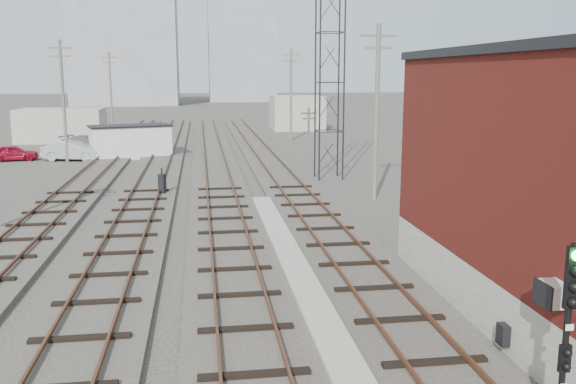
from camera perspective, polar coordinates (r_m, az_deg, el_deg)
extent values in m
plane|color=#282621|center=(62.88, -5.90, 4.95)|extent=(320.00, 320.00, 0.00)
cube|color=#332D28|center=(42.28, -1.32, 2.25)|extent=(3.20, 90.00, 0.20)
cube|color=#4C2816|center=(42.17, -2.29, 2.53)|extent=(0.07, 90.00, 0.12)
cube|color=#4C2816|center=(42.34, -0.35, 2.58)|extent=(0.07, 90.00, 0.12)
cube|color=#332D28|center=(42.00, -6.75, 2.11)|extent=(3.20, 90.00, 0.20)
cube|color=#4C2816|center=(41.95, -7.73, 2.40)|extent=(0.07, 90.00, 0.12)
cube|color=#4C2816|center=(41.98, -5.77, 2.45)|extent=(0.07, 90.00, 0.12)
cube|color=#332D28|center=(42.09, -12.20, 1.96)|extent=(3.20, 90.00, 0.20)
cube|color=#4C2816|center=(42.12, -13.19, 2.24)|extent=(0.07, 90.00, 0.12)
cube|color=#4C2816|center=(42.01, -11.23, 2.30)|extent=(0.07, 90.00, 0.12)
cube|color=#332D28|center=(42.57, -17.58, 1.79)|extent=(3.20, 90.00, 0.20)
cube|color=#4C2816|center=(42.66, -18.55, 2.07)|extent=(0.07, 90.00, 0.12)
cube|color=#4C2816|center=(42.42, -16.64, 2.13)|extent=(0.07, 90.00, 0.12)
cube|color=gray|center=(17.93, 1.98, -9.82)|extent=(0.90, 28.00, 0.26)
cube|color=gray|center=(18.51, 25.27, -8.18)|extent=(6.00, 12.00, 1.50)
cube|color=beige|center=(13.19, 23.54, -8.72)|extent=(0.45, 0.62, 0.45)
cube|color=black|center=(15.47, 19.49, -12.46)|extent=(0.20, 0.35, 0.50)
cylinder|color=black|center=(37.47, 3.03, 12.47)|extent=(0.10, 0.10, 15.00)
cylinder|color=black|center=(37.79, 5.31, 12.43)|extent=(0.10, 0.10, 15.00)
cylinder|color=black|center=(38.94, 2.59, 12.42)|extent=(0.10, 0.10, 15.00)
cylinder|color=black|center=(39.25, 4.79, 12.38)|extent=(0.10, 0.10, 15.00)
cylinder|color=#595147|center=(48.58, -20.27, 7.92)|extent=(0.24, 0.24, 9.00)
cube|color=#595147|center=(48.58, -20.58, 12.52)|extent=(1.80, 0.12, 0.12)
cube|color=#595147|center=(48.56, -20.53, 11.81)|extent=(1.40, 0.12, 0.12)
cylinder|color=#595147|center=(73.21, -16.25, 8.95)|extent=(0.24, 0.24, 9.00)
cube|color=#595147|center=(73.21, -16.41, 12.00)|extent=(1.80, 0.12, 0.12)
cube|color=#595147|center=(73.20, -16.39, 11.53)|extent=(1.40, 0.12, 0.12)
cylinder|color=#595147|center=(31.86, 8.29, 7.25)|extent=(0.24, 0.24, 9.00)
cube|color=#595147|center=(31.85, 8.49, 14.27)|extent=(1.80, 0.12, 0.12)
cube|color=#595147|center=(31.82, 8.45, 13.19)|extent=(1.40, 0.12, 0.12)
cylinder|color=#595147|center=(61.19, 0.27, 9.07)|extent=(0.24, 0.24, 9.00)
cube|color=#595147|center=(61.19, 0.27, 12.72)|extent=(1.80, 0.12, 0.12)
cube|color=#595147|center=(61.18, 0.27, 12.16)|extent=(1.40, 0.12, 0.12)
cube|color=gray|center=(138.63, -15.06, 14.09)|extent=(22.00, 14.00, 30.00)
cube|color=gray|center=(153.00, -4.37, 13.34)|extent=(16.00, 12.00, 26.00)
cube|color=gray|center=(64.13, -20.44, 5.88)|extent=(8.00, 5.00, 3.20)
cube|color=gray|center=(73.54, 0.82, 7.43)|extent=(6.00, 6.00, 4.00)
cylinder|color=black|center=(11.95, 24.50, -12.94)|extent=(0.11, 0.11, 3.68)
cube|color=black|center=(11.51, 25.05, -7.28)|extent=(0.24, 0.10, 1.11)
sphere|color=black|center=(11.40, 25.35, -6.75)|extent=(0.18, 0.18, 0.18)
sphere|color=black|center=(11.48, 25.24, -8.06)|extent=(0.18, 0.18, 0.18)
sphere|color=black|center=(11.57, 25.12, -9.36)|extent=(0.18, 0.18, 0.18)
cube|color=black|center=(12.03, 24.47, -13.98)|extent=(0.20, 0.09, 0.51)
cube|color=white|center=(11.75, 24.86, -11.43)|extent=(0.15, 0.02, 0.11)
cube|color=black|center=(33.46, -11.69, 0.71)|extent=(0.44, 0.44, 1.12)
cylinder|color=black|center=(33.34, -11.74, 1.94)|extent=(0.09, 0.09, 0.34)
cube|color=silver|center=(49.60, -14.51, 4.53)|extent=(6.47, 4.12, 2.50)
cube|color=black|center=(49.48, -14.58, 6.02)|extent=(6.72, 4.37, 0.12)
imported|color=maroon|center=(51.08, -24.31, 3.36)|extent=(3.77, 2.06, 1.21)
imported|color=#A1A5A8|center=(49.49, -19.46, 3.66)|extent=(4.83, 2.63, 1.51)
imported|color=slate|center=(54.08, -18.04, 4.28)|extent=(5.38, 3.99, 1.45)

